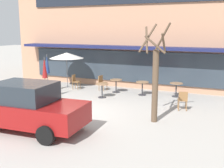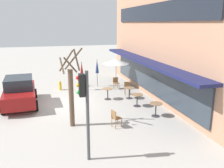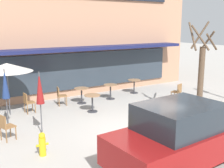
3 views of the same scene
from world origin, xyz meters
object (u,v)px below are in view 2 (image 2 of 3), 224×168
at_px(patio_umbrella_cream_folded, 82,69).
at_px(patio_umbrella_corner_open, 116,62).
at_px(cafe_table_streetside, 156,107).
at_px(fire_hydrant, 60,85).
at_px(street_tree, 71,92).
at_px(cafe_table_by_tree, 137,98).
at_px(cafe_chair_2, 116,82).
at_px(cafe_table_near_wall, 108,92).
at_px(cafe_chair_3, 115,117).
at_px(traffic_light_pole, 85,102).
at_px(cafe_chair_0, 127,87).
at_px(parked_sedan, 20,92).
at_px(cafe_table_mid_patio, 129,91).
at_px(cafe_chair_1, 81,80).
at_px(patio_umbrella_green_folded, 97,66).

height_order(patio_umbrella_cream_folded, patio_umbrella_corner_open, same).
height_order(cafe_table_streetside, fire_hydrant, cafe_table_streetside).
distance_m(patio_umbrella_cream_folded, patio_umbrella_corner_open, 2.87).
height_order(patio_umbrella_corner_open, fire_hydrant, patio_umbrella_corner_open).
distance_m(patio_umbrella_corner_open, street_tree, 7.98).
xyz_separation_m(cafe_table_by_tree, cafe_chair_2, (-4.24, -0.11, 0.01)).
relative_size(cafe_table_near_wall, street_tree, 0.20).
height_order(cafe_table_by_tree, cafe_chair_3, cafe_chair_3).
height_order(cafe_table_by_tree, patio_umbrella_corner_open, patio_umbrella_corner_open).
xyz_separation_m(cafe_table_near_wall, patio_umbrella_cream_folded, (-2.71, -1.31, 1.11)).
height_order(cafe_table_streetside, traffic_light_pole, traffic_light_pole).
bearing_deg(cafe_chair_2, cafe_chair_0, 12.74).
distance_m(cafe_chair_3, parked_sedan, 6.73).
distance_m(cafe_table_mid_patio, cafe_chair_1, 4.91).
relative_size(cafe_table_streetside, cafe_table_by_tree, 1.00).
height_order(cafe_table_mid_patio, cafe_chair_3, cafe_chair_3).
height_order(parked_sedan, fire_hydrant, parked_sedan).
bearing_deg(cafe_table_by_tree, cafe_chair_1, -154.93).
distance_m(cafe_table_by_tree, patio_umbrella_corner_open, 5.17).
bearing_deg(patio_umbrella_corner_open, cafe_table_mid_patio, -0.77).
xyz_separation_m(cafe_table_near_wall, traffic_light_pole, (6.84, -2.59, 1.78)).
xyz_separation_m(cafe_table_near_wall, cafe_chair_3, (4.38, -0.74, 0.01)).
bearing_deg(cafe_chair_3, patio_umbrella_corner_open, 163.39).
xyz_separation_m(cafe_table_near_wall, patio_umbrella_green_folded, (-3.54, 0.04, 1.11)).
relative_size(cafe_chair_1, parked_sedan, 0.21).
height_order(cafe_chair_1, cafe_chair_3, same).
distance_m(cafe_chair_3, fire_hydrant, 7.93).
height_order(patio_umbrella_green_folded, patio_umbrella_cream_folded, same).
relative_size(cafe_table_mid_patio, cafe_chair_0, 0.85).
bearing_deg(patio_umbrella_green_folded, parked_sedan, -60.08).
distance_m(cafe_table_mid_patio, fire_hydrant, 5.57).
bearing_deg(fire_hydrant, parked_sedan, -41.90).
relative_size(cafe_chair_1, traffic_light_pole, 0.26).
relative_size(patio_umbrella_cream_folded, cafe_chair_0, 2.47).
bearing_deg(cafe_chair_1, cafe_table_near_wall, 18.00).
bearing_deg(street_tree, parked_sedan, -144.70).
xyz_separation_m(cafe_table_streetside, patio_umbrella_cream_folded, (-6.31, -3.10, 1.11)).
bearing_deg(cafe_chair_0, fire_hydrant, -117.93).
bearing_deg(parked_sedan, patio_umbrella_green_folded, 119.92).
bearing_deg(cafe_chair_3, cafe_chair_1, -176.40).
bearing_deg(cafe_chair_3, traffic_light_pole, -36.94).
bearing_deg(cafe_table_mid_patio, patio_umbrella_cream_folded, -136.40).
distance_m(cafe_table_near_wall, fire_hydrant, 4.36).
bearing_deg(patio_umbrella_cream_folded, patio_umbrella_green_folded, 121.61).
bearing_deg(patio_umbrella_cream_folded, cafe_chair_0, 57.27).
relative_size(cafe_table_by_tree, cafe_chair_0, 0.85).
distance_m(parked_sedan, traffic_light_pole, 7.88).
bearing_deg(patio_umbrella_corner_open, cafe_chair_1, -105.00).
relative_size(cafe_table_near_wall, cafe_chair_2, 0.85).
xyz_separation_m(cafe_table_near_wall, cafe_chair_2, (-2.43, 1.29, 0.01)).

